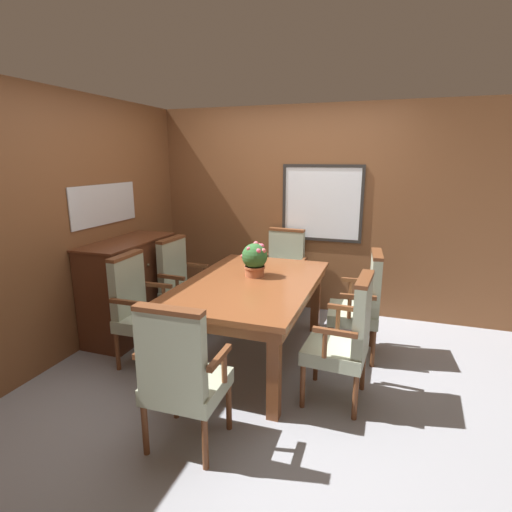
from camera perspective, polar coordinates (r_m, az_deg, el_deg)
ground_plane at (r=3.80m, az=-0.83°, el=-15.27°), size 14.00×14.00×0.00m
wall_back at (r=4.92m, az=5.59°, el=6.51°), size 7.20×0.08×2.45m
wall_left at (r=4.27m, az=-23.30°, el=4.33°), size 0.08×7.20×2.45m
dining_table at (r=3.66m, az=-0.76°, el=-5.01°), size 1.13×1.81×0.76m
chair_right_near at (r=3.14m, az=12.78°, el=-11.06°), size 0.48×0.55×1.02m
chair_left_far at (r=4.41m, az=-10.60°, el=-3.62°), size 0.48×0.55×1.02m
chair_head_near at (r=2.63m, az=-10.69°, el=-16.14°), size 0.54×0.46×1.02m
chair_right_far at (r=3.88m, az=14.88°, el=-6.26°), size 0.49×0.56×1.02m
chair_head_far at (r=4.84m, az=3.94°, el=-1.82°), size 0.55×0.48×1.02m
chair_left_near at (r=3.80m, az=-16.33°, el=-6.84°), size 0.47×0.54×1.02m
potted_plant at (r=3.74m, az=-0.20°, el=-0.41°), size 0.25×0.24×0.33m
sideboard_cabinet at (r=4.46m, az=-17.54°, el=-4.28°), size 0.50×1.12×1.02m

